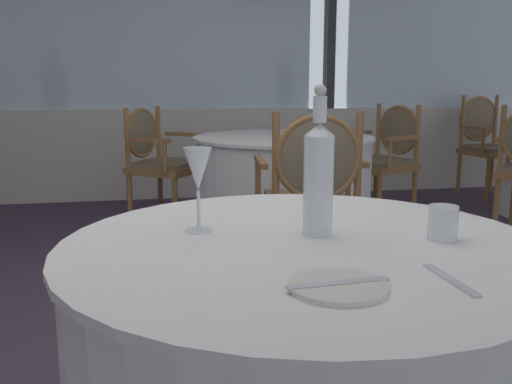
{
  "coord_description": "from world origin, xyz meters",
  "views": [
    {
      "loc": [
        -0.08,
        -1.89,
        1.09
      ],
      "look_at": [
        0.19,
        -0.45,
        0.8
      ],
      "focal_mm": 38.95,
      "sensor_mm": 36.0,
      "label": 1
    }
  ],
  "objects_px": {
    "dining_chair_0_0": "(157,156)",
    "dining_chair_2_1": "(486,138)",
    "wine_glass": "(198,172)",
    "dining_chair_0_2": "(386,152)",
    "dining_chair_0_1": "(312,189)",
    "water_bottle": "(319,175)",
    "water_tumbler": "(443,223)",
    "side_plate": "(338,286)"
  },
  "relations": [
    {
      "from": "water_bottle",
      "to": "water_tumbler",
      "type": "bearing_deg",
      "value": -19.19
    },
    {
      "from": "wine_glass",
      "to": "dining_chair_0_2",
      "type": "distance_m",
      "value": 3.31
    },
    {
      "from": "side_plate",
      "to": "water_bottle",
      "type": "bearing_deg",
      "value": 79.11
    },
    {
      "from": "water_bottle",
      "to": "wine_glass",
      "type": "bearing_deg",
      "value": 164.03
    },
    {
      "from": "wine_glass",
      "to": "dining_chair_2_1",
      "type": "relative_size",
      "value": 0.21
    },
    {
      "from": "dining_chair_0_0",
      "to": "dining_chair_0_1",
      "type": "relative_size",
      "value": 0.95
    },
    {
      "from": "dining_chair_0_1",
      "to": "dining_chair_2_1",
      "type": "height_order",
      "value": "dining_chair_2_1"
    },
    {
      "from": "water_bottle",
      "to": "wine_glass",
      "type": "xyz_separation_m",
      "value": [
        -0.27,
        0.08,
        0.0
      ]
    },
    {
      "from": "water_bottle",
      "to": "dining_chair_0_2",
      "type": "relative_size",
      "value": 0.38
    },
    {
      "from": "water_bottle",
      "to": "dining_chair_0_0",
      "type": "xyz_separation_m",
      "value": [
        -0.35,
        3.05,
        -0.33
      ]
    },
    {
      "from": "dining_chair_0_0",
      "to": "dining_chair_0_2",
      "type": "relative_size",
      "value": 0.98
    },
    {
      "from": "dining_chair_2_1",
      "to": "dining_chair_0_2",
      "type": "bearing_deg",
      "value": -68.2
    },
    {
      "from": "water_bottle",
      "to": "wine_glass",
      "type": "relative_size",
      "value": 1.72
    },
    {
      "from": "wine_glass",
      "to": "dining_chair_2_1",
      "type": "xyz_separation_m",
      "value": [
        3.1,
        3.62,
        -0.31
      ]
    },
    {
      "from": "side_plate",
      "to": "dining_chair_0_2",
      "type": "distance_m",
      "value": 3.58
    },
    {
      "from": "dining_chair_2_1",
      "to": "side_plate",
      "type": "bearing_deg",
      "value": -44.11
    },
    {
      "from": "water_tumbler",
      "to": "dining_chair_0_2",
      "type": "height_order",
      "value": "dining_chair_0_2"
    },
    {
      "from": "dining_chair_0_1",
      "to": "dining_chair_0_0",
      "type": "bearing_deg",
      "value": 29.9
    },
    {
      "from": "wine_glass",
      "to": "water_bottle",
      "type": "bearing_deg",
      "value": -15.97
    },
    {
      "from": "side_plate",
      "to": "dining_chair_0_2",
      "type": "bearing_deg",
      "value": 65.04
    },
    {
      "from": "wine_glass",
      "to": "dining_chair_0_0",
      "type": "relative_size",
      "value": 0.22
    },
    {
      "from": "dining_chair_0_1",
      "to": "dining_chair_2_1",
      "type": "relative_size",
      "value": 0.98
    },
    {
      "from": "water_bottle",
      "to": "dining_chair_0_0",
      "type": "bearing_deg",
      "value": 96.51
    },
    {
      "from": "dining_chair_0_1",
      "to": "dining_chair_2_1",
      "type": "bearing_deg",
      "value": -41.49
    },
    {
      "from": "water_bottle",
      "to": "dining_chair_0_1",
      "type": "xyz_separation_m",
      "value": [
        0.4,
        1.42,
        -0.31
      ]
    },
    {
      "from": "dining_chair_0_2",
      "to": "dining_chair_2_1",
      "type": "xyz_separation_m",
      "value": [
        1.39,
        0.81,
        0.02
      ]
    },
    {
      "from": "wine_glass",
      "to": "dining_chair_0_2",
      "type": "height_order",
      "value": "wine_glass"
    },
    {
      "from": "water_tumbler",
      "to": "dining_chair_0_1",
      "type": "distance_m",
      "value": 1.53
    },
    {
      "from": "water_tumbler",
      "to": "dining_chair_0_0",
      "type": "xyz_separation_m",
      "value": [
        -0.62,
        3.14,
        -0.23
      ]
    },
    {
      "from": "water_bottle",
      "to": "dining_chair_0_2",
      "type": "distance_m",
      "value": 3.24
    },
    {
      "from": "side_plate",
      "to": "water_tumbler",
      "type": "height_order",
      "value": "water_tumbler"
    },
    {
      "from": "wine_glass",
      "to": "dining_chair_0_1",
      "type": "height_order",
      "value": "dining_chair_0_1"
    },
    {
      "from": "water_bottle",
      "to": "dining_chair_0_2",
      "type": "height_order",
      "value": "water_bottle"
    },
    {
      "from": "dining_chair_0_0",
      "to": "dining_chair_2_1",
      "type": "height_order",
      "value": "dining_chair_2_1"
    },
    {
      "from": "dining_chair_0_1",
      "to": "dining_chair_2_1",
      "type": "distance_m",
      "value": 3.33
    },
    {
      "from": "water_tumbler",
      "to": "dining_chair_0_1",
      "type": "xyz_separation_m",
      "value": [
        0.13,
        1.51,
        -0.21
      ]
    },
    {
      "from": "side_plate",
      "to": "water_bottle",
      "type": "xyz_separation_m",
      "value": [
        0.07,
        0.35,
        0.14
      ]
    },
    {
      "from": "water_bottle",
      "to": "dining_chair_2_1",
      "type": "height_order",
      "value": "water_bottle"
    },
    {
      "from": "water_bottle",
      "to": "dining_chair_0_2",
      "type": "bearing_deg",
      "value": 63.51
    },
    {
      "from": "side_plate",
      "to": "dining_chair_0_2",
      "type": "height_order",
      "value": "dining_chair_0_2"
    },
    {
      "from": "wine_glass",
      "to": "dining_chair_2_1",
      "type": "distance_m",
      "value": 4.78
    },
    {
      "from": "side_plate",
      "to": "wine_glass",
      "type": "height_order",
      "value": "wine_glass"
    }
  ]
}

